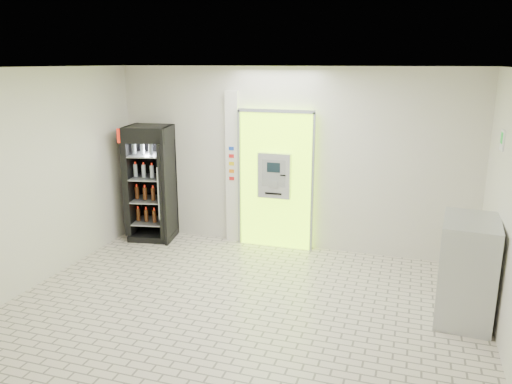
% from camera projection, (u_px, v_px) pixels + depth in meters
% --- Properties ---
extents(ground, '(6.00, 6.00, 0.00)m').
position_uv_depth(ground, '(239.00, 312.00, 6.31)').
color(ground, beige).
rests_on(ground, ground).
extents(room_shell, '(6.00, 6.00, 6.00)m').
position_uv_depth(room_shell, '(238.00, 169.00, 5.84)').
color(room_shell, beige).
rests_on(room_shell, ground).
extents(atm_assembly, '(1.30, 0.24, 2.33)m').
position_uv_depth(atm_assembly, '(276.00, 179.00, 8.29)').
color(atm_assembly, '#99E610').
rests_on(atm_assembly, ground).
extents(pillar, '(0.22, 0.11, 2.60)m').
position_uv_depth(pillar, '(233.00, 168.00, 8.52)').
color(pillar, silver).
rests_on(pillar, ground).
extents(beverage_cooler, '(0.87, 0.82, 2.01)m').
position_uv_depth(beverage_cooler, '(152.00, 185.00, 8.76)').
color(beverage_cooler, black).
rests_on(beverage_cooler, ground).
extents(steel_cabinet, '(0.71, 1.00, 1.26)m').
position_uv_depth(steel_cabinet, '(467.00, 270.00, 6.01)').
color(steel_cabinet, '#AFB2B7').
rests_on(steel_cabinet, ground).
extents(exit_sign, '(0.02, 0.22, 0.26)m').
position_uv_depth(exit_sign, '(502.00, 140.00, 6.18)').
color(exit_sign, white).
rests_on(exit_sign, room_shell).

